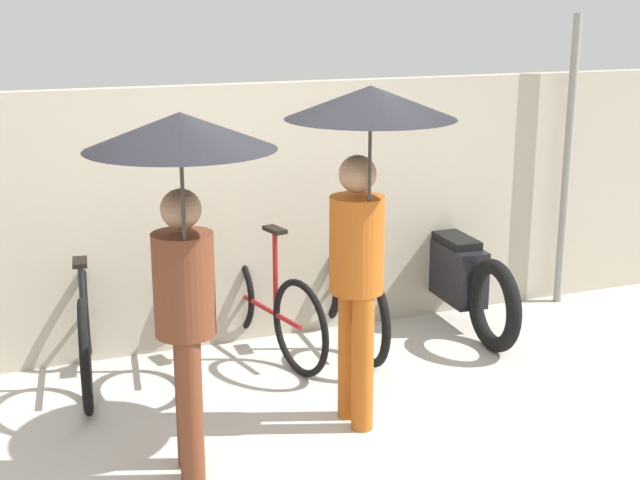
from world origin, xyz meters
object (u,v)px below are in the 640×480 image
(parked_bicycle_1, at_px, (176,312))
(pedestrian_center, at_px, (365,169))
(parked_bicycle_2, at_px, (263,304))
(motorcycle, at_px, (454,274))
(parked_bicycle_3, at_px, (345,295))
(pedestrian_leading, at_px, (182,202))
(parked_bicycle_0, at_px, (85,327))

(parked_bicycle_1, height_order, pedestrian_center, pedestrian_center)
(parked_bicycle_1, relative_size, parked_bicycle_2, 1.02)
(parked_bicycle_2, bearing_deg, motorcycle, -99.84)
(parked_bicycle_1, bearing_deg, parked_bicycle_3, -84.84)
(parked_bicycle_3, height_order, pedestrian_center, pedestrian_center)
(parked_bicycle_2, distance_m, pedestrian_leading, 2.18)
(parked_bicycle_3, distance_m, motorcycle, 0.97)
(parked_bicycle_2, bearing_deg, pedestrian_leading, 138.41)
(parked_bicycle_3, bearing_deg, pedestrian_leading, 138.28)
(motorcycle, bearing_deg, parked_bicycle_3, 97.25)
(parked_bicycle_3, xyz_separation_m, pedestrian_center, (-0.47, -1.36, 1.23))
(pedestrian_leading, bearing_deg, parked_bicycle_2, -112.27)
(parked_bicycle_2, relative_size, pedestrian_center, 0.80)
(parked_bicycle_3, relative_size, pedestrian_leading, 0.84)
(parked_bicycle_0, distance_m, motorcycle, 2.87)
(parked_bicycle_0, bearing_deg, parked_bicycle_2, -80.60)
(motorcycle, bearing_deg, parked_bicycle_2, 95.06)
(pedestrian_leading, height_order, pedestrian_center, pedestrian_center)
(parked_bicycle_1, relative_size, pedestrian_center, 0.82)
(parked_bicycle_0, height_order, parked_bicycle_2, parked_bicycle_0)
(parked_bicycle_3, height_order, pedestrian_leading, pedestrian_leading)
(parked_bicycle_0, height_order, motorcycle, parked_bicycle_0)
(parked_bicycle_3, xyz_separation_m, pedestrian_leading, (-1.55, -1.58, 1.17))
(pedestrian_leading, xyz_separation_m, motorcycle, (2.52, 1.65, -1.14))
(parked_bicycle_2, relative_size, motorcycle, 0.83)
(parked_bicycle_1, relative_size, pedestrian_leading, 0.85)
(pedestrian_leading, distance_m, pedestrian_center, 1.11)
(parked_bicycle_1, xyz_separation_m, parked_bicycle_3, (1.27, -0.05, -0.01))
(parked_bicycle_2, height_order, pedestrian_leading, pedestrian_leading)
(pedestrian_center, bearing_deg, parked_bicycle_1, -64.63)
(parked_bicycle_0, distance_m, parked_bicycle_3, 1.90)
(parked_bicycle_0, bearing_deg, pedestrian_center, -125.64)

